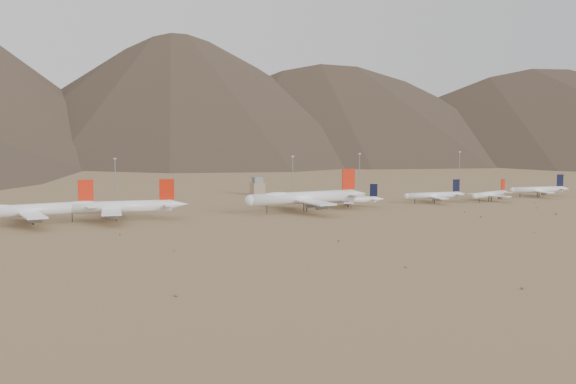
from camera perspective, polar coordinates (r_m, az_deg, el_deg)
name	(u,v)px	position (r m, az deg, el deg)	size (l,w,h in m)	color
ground	(292,220)	(359.23, 0.35, -2.19)	(3000.00, 3000.00, 0.00)	#A17D53
mountain_ridge	(57,59)	(1236.24, -17.77, 10.01)	(4400.00, 1000.00, 300.00)	brown
widebody_west	(31,210)	(361.22, -19.66, -1.35)	(68.54, 52.89, 20.36)	white
widebody_centre	(114,207)	(364.17, -13.56, -1.14)	(66.99, 52.41, 20.09)	white
widebody_east	(304,198)	(389.82, 1.26, -0.44)	(75.25, 57.88, 22.34)	white
narrowbody_a	(349,200)	(412.62, 4.82, -0.60)	(37.84, 28.42, 13.20)	white
narrowbody_b	(434,195)	(442.00, 11.49, -0.26)	(41.62, 30.09, 13.75)	white
narrowbody_c	(491,194)	(460.00, 15.71, -0.17)	(37.72, 28.05, 12.88)	white
narrowbody_d	(539,190)	(495.06, 19.21, 0.18)	(43.10, 31.47, 14.33)	white
control_tower	(257,187)	(479.95, -2.43, 0.40)	(8.00, 8.00, 12.00)	gray
mast_west	(115,176)	(469.83, -13.49, 1.23)	(2.00, 0.60, 25.70)	gray
mast_centre	(293,173)	(487.55, 0.37, 1.53)	(2.00, 0.60, 25.70)	gray
mast_east	(359,169)	(530.88, 5.66, 1.84)	(2.00, 0.60, 25.70)	gray
mast_far_east	(459,166)	(574.82, 13.39, 1.99)	(2.00, 0.60, 25.70)	gray
desert_scrub	(423,237)	(308.02, 10.58, -3.52)	(411.09, 171.84, 0.88)	brown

